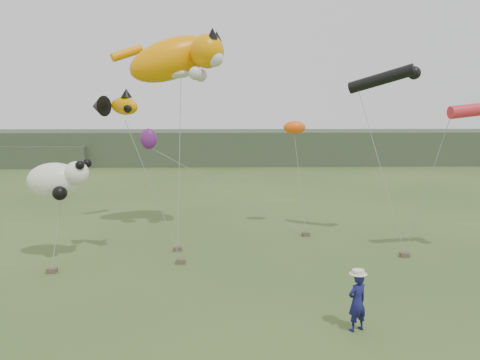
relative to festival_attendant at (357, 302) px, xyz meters
name	(u,v)px	position (x,y,z in m)	size (l,w,h in m)	color
ground	(270,303)	(-2.36, 2.08, -0.88)	(120.00, 120.00, 0.00)	#385123
headland	(213,147)	(-5.47, 46.77, 1.04)	(90.00, 13.00, 4.00)	#2D3D28
festival_attendant	(357,302)	(0.00, 0.00, 0.00)	(0.65, 0.42, 1.77)	#15164F
sandbag_anchors	(230,253)	(-3.66, 7.48, -0.79)	(15.33, 5.63, 0.20)	brown
cat_kite	(179,58)	(-6.19, 11.55, 8.23)	(5.99, 3.45, 3.42)	orange
fish_kite	(115,105)	(-8.42, 6.78, 5.78)	(2.40, 1.57, 1.15)	orange
tube_kites	(429,90)	(5.39, 8.33, 6.48)	(6.44, 4.97, 2.55)	black
panda_kite	(58,180)	(-10.96, 6.92, 2.65)	(2.71, 1.75, 1.68)	white
misc_kites	(222,133)	(-4.03, 12.10, 4.39)	(8.83, 0.94, 1.47)	#FF5B0C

